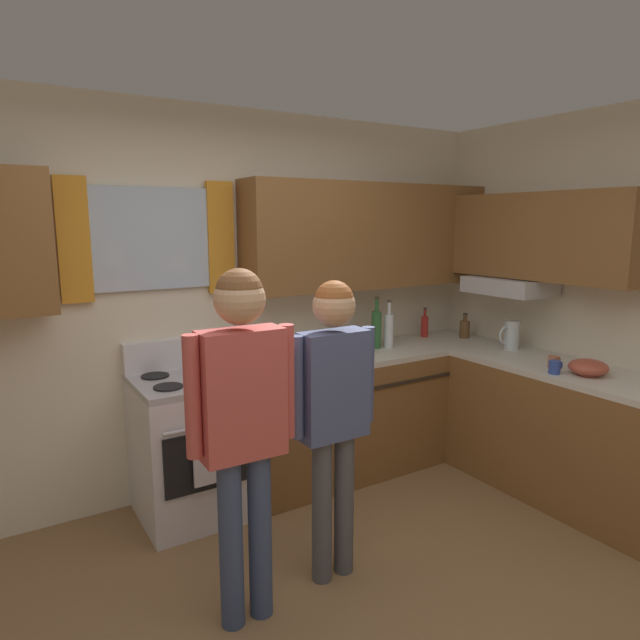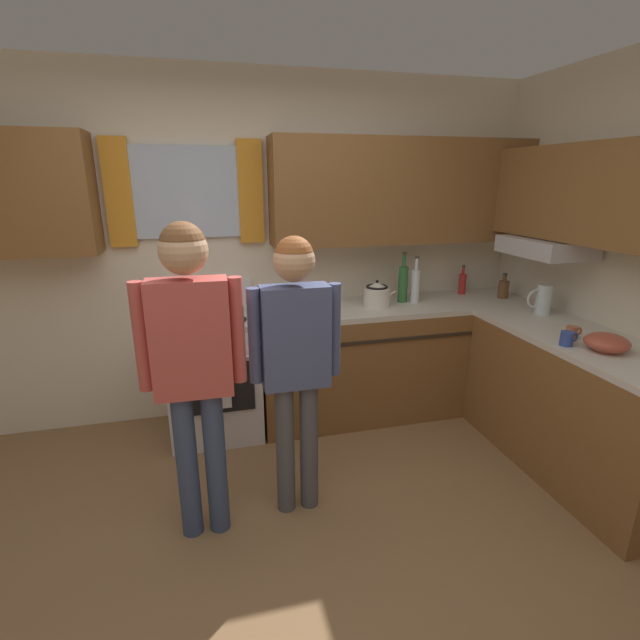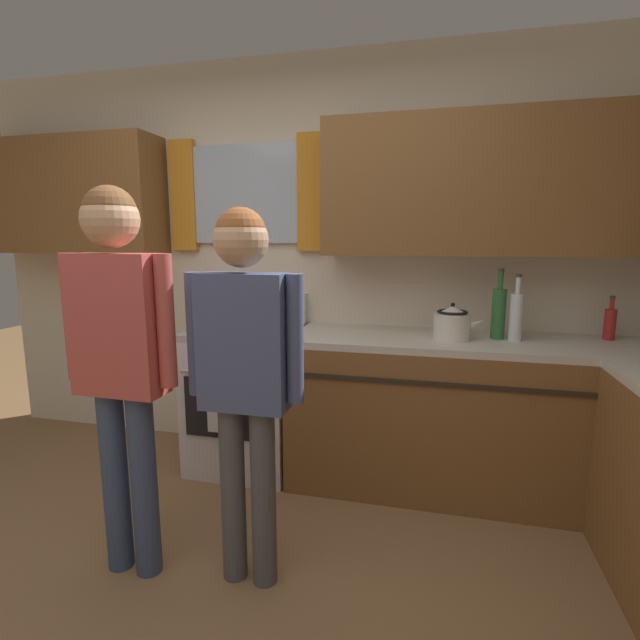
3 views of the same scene
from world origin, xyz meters
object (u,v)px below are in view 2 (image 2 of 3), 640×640
object	(u,v)px
stove_oven	(214,372)
bottle_wine_green	(403,283)
water_pitcher	(543,299)
bottle_sauce_red	(462,283)
mixing_bowl	(607,343)
mug_cobalt_blue	(567,338)
cup_terracotta	(572,332)
adult_in_plaid	(296,347)
bottle_squat_brown	(503,289)
adult_left	(192,350)
bottle_tall_clear	(415,285)
stovetop_kettle	(377,294)

from	to	relation	value
stove_oven	bottle_wine_green	bearing A→B (deg)	1.71
water_pitcher	bottle_sauce_red	bearing A→B (deg)	107.69
water_pitcher	mixing_bowl	world-z (taller)	water_pitcher
water_pitcher	mixing_bowl	distance (m)	0.75
mug_cobalt_blue	cup_terracotta	size ratio (longest dim) A/B	1.05
water_pitcher	cup_terracotta	bearing A→B (deg)	-109.96
bottle_sauce_red	mug_cobalt_blue	xyz separation A→B (m)	(-0.08, -1.30, -0.05)
bottle_sauce_red	adult_in_plaid	xyz separation A→B (m)	(-1.68, -1.18, -0.00)
bottle_squat_brown	mug_cobalt_blue	world-z (taller)	bottle_squat_brown
bottle_wine_green	cup_terracotta	xyz separation A→B (m)	(0.64, -1.08, -0.11)
mug_cobalt_blue	adult_left	world-z (taller)	adult_left
bottle_squat_brown	adult_left	distance (m)	2.67
bottle_squat_brown	bottle_wine_green	world-z (taller)	bottle_wine_green
bottle_wine_green	mug_cobalt_blue	size ratio (longest dim) A/B	3.43
bottle_sauce_red	water_pitcher	size ratio (longest dim) A/B	1.12
stove_oven	adult_in_plaid	world-z (taller)	adult_in_plaid
mixing_bowl	bottle_tall_clear	bearing A→B (deg)	114.86
stove_oven	bottle_wine_green	distance (m)	1.61
stove_oven	stovetop_kettle	distance (m)	1.36
stove_oven	bottle_sauce_red	xyz separation A→B (m)	(2.10, 0.17, 0.53)
bottle_tall_clear	mug_cobalt_blue	world-z (taller)	bottle_tall_clear
adult_in_plaid	bottle_wine_green	bearing A→B (deg)	44.34
stove_oven	bottle_tall_clear	distance (m)	1.69
bottle_tall_clear	cup_terracotta	distance (m)	1.18
bottle_wine_green	adult_in_plaid	world-z (taller)	adult_in_plaid
mixing_bowl	bottle_squat_brown	bearing A→B (deg)	81.45
bottle_wine_green	adult_left	xyz separation A→B (m)	(-1.60, -1.12, -0.01)
bottle_wine_green	stovetop_kettle	world-z (taller)	bottle_wine_green
bottle_squat_brown	adult_left	xyz separation A→B (m)	(-2.46, -1.03, 0.07)
bottle_squat_brown	adult_left	bearing A→B (deg)	-157.26
bottle_squat_brown	cup_terracotta	world-z (taller)	bottle_squat_brown
bottle_squat_brown	cup_terracotta	bearing A→B (deg)	-102.01
bottle_wine_green	adult_in_plaid	size ratio (longest dim) A/B	0.25
bottle_tall_clear	bottle_wine_green	bearing A→B (deg)	152.58
mug_cobalt_blue	mixing_bowl	bearing A→B (deg)	-40.41
bottle_tall_clear	stovetop_kettle	size ratio (longest dim) A/B	1.34
bottle_sauce_red	stovetop_kettle	bearing A→B (deg)	-166.50
bottle_sauce_red	cup_terracotta	size ratio (longest dim) A/B	2.26
cup_terracotta	adult_in_plaid	distance (m)	1.72
mug_cobalt_blue	mixing_bowl	xyz separation A→B (m)	(0.15, -0.13, 0.00)
mug_cobalt_blue	adult_in_plaid	size ratio (longest dim) A/B	0.07
mug_cobalt_blue	water_pitcher	xyz separation A→B (m)	(0.31, 0.60, 0.07)
stove_oven	bottle_wine_green	xyz separation A→B (m)	(1.50, 0.04, 0.58)
bottle_wine_green	mug_cobalt_blue	bearing A→B (deg)	-66.21
mug_cobalt_blue	adult_in_plaid	bearing A→B (deg)	175.56
water_pitcher	adult_in_plaid	xyz separation A→B (m)	(-1.90, -0.47, -0.02)
mixing_bowl	water_pitcher	bearing A→B (deg)	78.06
bottle_squat_brown	stove_oven	bearing A→B (deg)	178.94
bottle_tall_clear	water_pitcher	world-z (taller)	bottle_tall_clear
bottle_tall_clear	adult_in_plaid	size ratio (longest dim) A/B	0.23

